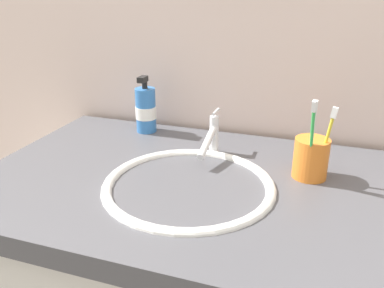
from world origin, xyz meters
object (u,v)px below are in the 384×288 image
(faucet, at_px, (211,137))
(toothbrush_cup, at_px, (311,158))
(toothbrush_green, at_px, (312,137))
(soap_dispenser, at_px, (146,110))
(toothbrush_yellow, at_px, (327,139))
(toothbrush_white, at_px, (312,136))

(faucet, height_order, toothbrush_cup, faucet)
(toothbrush_green, distance_m, soap_dispenser, 0.53)
(toothbrush_cup, height_order, toothbrush_yellow, toothbrush_yellow)
(faucet, height_order, soap_dispenser, soap_dispenser)
(toothbrush_green, bearing_deg, toothbrush_yellow, 41.79)
(toothbrush_green, relative_size, soap_dispenser, 1.14)
(toothbrush_yellow, height_order, toothbrush_green, toothbrush_green)
(faucet, distance_m, soap_dispenser, 0.26)
(faucet, distance_m, toothbrush_green, 0.27)
(faucet, distance_m, toothbrush_white, 0.27)
(toothbrush_cup, distance_m, soap_dispenser, 0.51)
(toothbrush_white, xyz_separation_m, soap_dispenser, (-0.49, 0.19, -0.05))
(toothbrush_cup, relative_size, toothbrush_green, 0.49)
(toothbrush_white, height_order, toothbrush_green, toothbrush_green)
(toothbrush_cup, relative_size, soap_dispenser, 0.55)
(toothbrush_cup, xyz_separation_m, soap_dispenser, (-0.49, 0.16, 0.02))
(toothbrush_yellow, distance_m, toothbrush_green, 0.04)
(soap_dispenser, bearing_deg, toothbrush_yellow, -18.09)
(toothbrush_white, bearing_deg, toothbrush_cup, 85.99)
(toothbrush_white, distance_m, toothbrush_yellow, 0.04)
(toothbrush_cup, bearing_deg, faucet, 170.20)
(faucet, distance_m, toothbrush_cup, 0.26)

